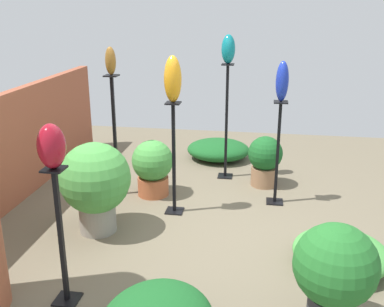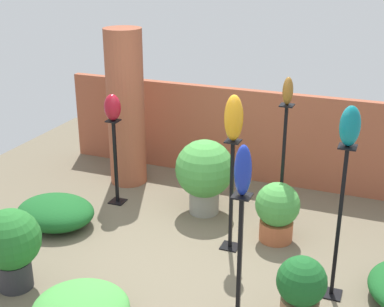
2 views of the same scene
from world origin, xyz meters
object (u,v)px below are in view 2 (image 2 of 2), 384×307
pedestal_teal (338,230)px  art_vase_cobalt (243,170)px  art_vase_teal (350,126)px  pedestal_amber (231,200)px  pedestal_ruby (116,166)px  potted_plant_front_right (277,210)px  pedestal_cobalt (239,264)px  pedestal_bronze (283,170)px  potted_plant_front_left (204,172)px  art_vase_bronze (288,91)px  potted_plant_back_center (11,244)px  art_vase_amber (234,118)px  potted_plant_mid_right (301,289)px  brick_pillar (126,108)px  art_vase_ruby (112,107)px

pedestal_teal → art_vase_cobalt: art_vase_cobalt is taller
pedestal_teal → art_vase_teal: 1.03m
pedestal_amber → pedestal_ruby: (-1.77, 0.55, -0.07)m
art_vase_teal → potted_plant_front_right: bearing=132.0°
pedestal_cobalt → pedestal_bronze: size_ratio=0.83×
art_vase_cobalt → pedestal_amber: bearing=111.1°
art_vase_cobalt → potted_plant_front_left: size_ratio=0.47×
art_vase_bronze → potted_plant_back_center: 3.41m
art_vase_amber → potted_plant_front_left: bearing=129.2°
pedestal_amber → potted_plant_mid_right: pedestal_amber is taller
pedestal_amber → art_vase_amber: 0.95m
potted_plant_front_left → potted_plant_front_right: 1.10m
art_vase_cobalt → brick_pillar: bearing=135.1°
pedestal_teal → art_vase_bronze: size_ratio=4.81×
art_vase_teal → potted_plant_back_center: bearing=-160.8°
brick_pillar → pedestal_cobalt: (2.40, -2.40, -0.53)m
art_vase_cobalt → potted_plant_back_center: bearing=-170.7°
art_vase_amber → potted_plant_front_left: 1.35m
pedestal_cobalt → art_vase_amber: art_vase_amber is taller
pedestal_cobalt → art_vase_ruby: art_vase_ruby is taller
art_vase_teal → art_vase_amber: art_vase_teal is taller
pedestal_teal → art_vase_bronze: art_vase_bronze is taller
pedestal_bronze → potted_plant_back_center: size_ratio=1.78×
brick_pillar → art_vase_cobalt: 3.41m
pedestal_teal → art_vase_teal: art_vase_teal is taller
art_vase_amber → pedestal_ruby: bearing=162.8°
pedestal_amber → art_vase_amber: (0.00, 0.00, 0.95)m
pedestal_teal → potted_plant_front_left: 2.17m
pedestal_amber → potted_plant_front_left: bearing=129.2°
art_vase_teal → art_vase_ruby: (-2.98, 1.03, -0.43)m
potted_plant_front_left → potted_plant_back_center: size_ratio=1.15×
art_vase_teal → potted_plant_front_right: 1.79m
brick_pillar → pedestal_ruby: brick_pillar is taller
pedestal_bronze → pedestal_ruby: bearing=-172.9°
brick_pillar → pedestal_cobalt: 3.44m
art_vase_ruby → pedestal_cobalt: bearing=-37.7°
pedestal_teal → pedestal_amber: (-1.21, 0.49, -0.13)m
brick_pillar → potted_plant_mid_right: 3.78m
pedestal_amber → art_vase_cobalt: art_vase_cobalt is taller
art_vase_bronze → potted_plant_mid_right: 2.34m
potted_plant_back_center → pedestal_ruby: bearing=89.7°
art_vase_cobalt → pedestal_teal: bearing=41.6°
art_vase_cobalt → potted_plant_back_center: art_vase_cobalt is taller
brick_pillar → art_vase_cobalt: brick_pillar is taller
pedestal_ruby → art_vase_bronze: 2.46m
art_vase_amber → potted_plant_back_center: size_ratio=0.59×
art_vase_cobalt → art_vase_amber: size_ratio=0.91×
pedestal_cobalt → potted_plant_mid_right: size_ratio=1.87×
pedestal_ruby → potted_plant_mid_right: pedestal_ruby is taller
pedestal_cobalt → art_vase_amber: (-0.45, 1.16, 0.98)m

